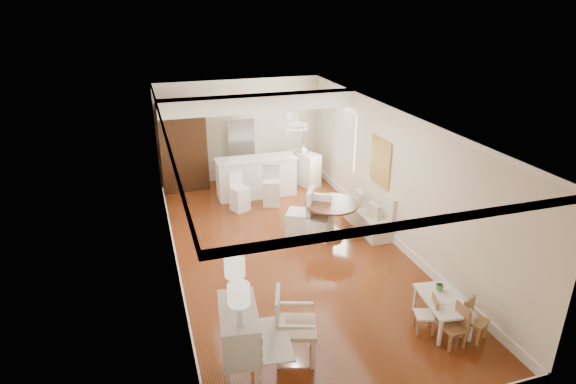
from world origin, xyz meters
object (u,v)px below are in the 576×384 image
kids_chair_c (476,320)px  sideboard (304,168)px  kids_table (442,312)px  bar_stool_left (240,192)px  dining_table (331,220)px  slip_chair_far (300,212)px  secretary_bureau (240,349)px  fridge (254,150)px  slip_chair_near (319,218)px  kids_chair_b (425,314)px  bar_stool_right (271,186)px  kids_chair_a (453,326)px  pantry_cabinet (183,147)px  breakfast_counter (256,177)px  gustavian_armchair (296,326)px

kids_chair_c → sideboard: sideboard is taller
kids_table → bar_stool_left: bar_stool_left is taller
dining_table → slip_chair_far: bearing=155.3°
secretary_bureau → fridge: size_ratio=0.68×
slip_chair_near → fridge: bearing=131.4°
kids_chair_b → bar_stool_right: (-0.95, 5.43, 0.20)m
kids_chair_a → slip_chair_near: 3.87m
secretary_bureau → pantry_cabinet: pantry_cabinet is taller
secretary_bureau → bar_stool_left: size_ratio=1.30×
dining_table → pantry_cabinet: 4.70m
kids_chair_b → slip_chair_far: 3.77m
slip_chair_near → breakfast_counter: bearing=138.3°
bar_stool_right → slip_chair_near: bearing=-60.3°
gustavian_armchair → slip_chair_far: slip_chair_far is taller
kids_table → kids_chair_b: size_ratio=1.59×
gustavian_armchair → sideboard: bearing=-2.0°
kids_chair_c → kids_chair_a: bearing=157.7°
dining_table → bar_stool_left: bar_stool_left is taller
kids_chair_b → kids_chair_c: (0.64, -0.37, 0.02)m
kids_chair_a → dining_table: 3.82m
slip_chair_near → pantry_cabinet: bearing=156.2°
kids_chair_a → dining_table: dining_table is taller
kids_chair_c → bar_stool_right: 6.02m
slip_chair_far → sideboard: slip_chair_far is taller
dining_table → bar_stool_right: bar_stool_right is taller
secretary_bureau → slip_chair_far: bearing=68.4°
pantry_cabinet → sideboard: (3.15, -0.65, -0.70)m
pantry_cabinet → slip_chair_far: bearing=-59.7°
secretary_bureau → kids_chair_a: bearing=4.6°
slip_chair_far → sideboard: 3.07m
gustavian_armchair → slip_chair_near: 3.73m
slip_chair_far → secretary_bureau: bearing=1.5°
slip_chair_far → breakfast_counter: 2.46m
gustavian_armchair → kids_chair_b: bearing=-73.2°
kids_table → bar_stool_right: bearing=103.4°
kids_chair_b → slip_chair_far: size_ratio=0.57×
bar_stool_right → sideboard: size_ratio=1.08×
kids_chair_c → bar_stool_right: size_ratio=0.65×
dining_table → bar_stool_left: 2.51m
kids_chair_a → breakfast_counter: 6.66m
kids_table → kids_chair_b: 0.34m
kids_chair_c → bar_stool_left: size_ratio=0.70×
gustavian_armchair → kids_chair_b: gustavian_armchair is taller
kids_table → bar_stool_left: bearing=111.6°
secretary_bureau → dining_table: (2.77, 3.65, -0.22)m
kids_chair_a → breakfast_counter: breakfast_counter is taller
gustavian_armchair → kids_table: size_ratio=1.10×
kids_table → bar_stool_left: size_ratio=1.05×
slip_chair_far → pantry_cabinet: 4.12m
slip_chair_near → kids_chair_c: bearing=-39.9°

